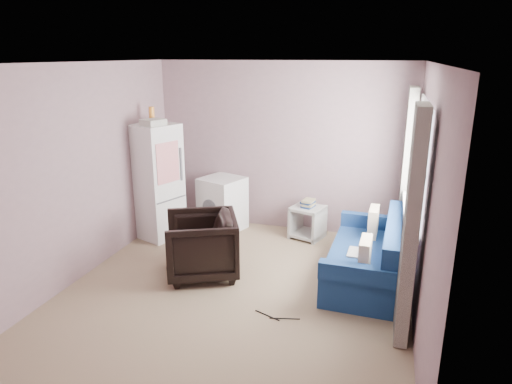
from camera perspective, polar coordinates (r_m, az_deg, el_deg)
room at (r=4.85m, az=-2.34°, el=0.94°), size 3.84×4.24×2.54m
armchair at (r=5.53m, az=-6.86°, el=-6.28°), size 1.03×1.06×0.84m
fridge at (r=6.69m, az=-12.27°, el=1.37°), size 0.74×0.73×1.88m
washing_machine at (r=6.94m, az=-4.22°, el=-1.33°), size 0.73×0.73×0.81m
side_table at (r=6.67m, az=6.47°, el=-3.47°), size 0.53×0.53×0.58m
sofa at (r=5.57m, az=13.89°, el=-8.05°), size 0.84×1.75×0.77m
window_dressing at (r=5.31m, az=18.56°, el=-0.15°), size 0.17×2.62×2.18m
floor_cables at (r=4.83m, az=2.51°, el=-15.33°), size 0.48×0.13×0.01m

